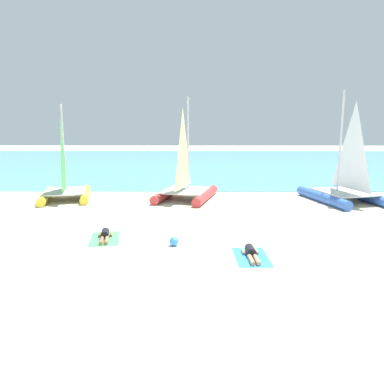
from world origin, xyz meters
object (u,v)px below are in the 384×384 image
sailboat_yellow (65,186)px  sunbather_left (105,235)px  beach_ball (174,241)px  sunbather_right (251,253)px  sailboat_blue (344,186)px  towel_right (251,257)px  sailboat_red (186,184)px  towel_left (105,239)px

sailboat_yellow → sunbather_left: size_ratio=3.57×
beach_ball → sunbather_right: bearing=-21.8°
sailboat_blue → sunbather_right: (-6.65, -9.04, -0.81)m
sailboat_blue → sailboat_yellow: sailboat_blue is taller
sailboat_yellow → towel_right: (9.57, -9.60, -0.83)m
sailboat_yellow → sunbather_left: bearing=-75.8°
sailboat_red → sailboat_blue: 9.12m
sailboat_red → beach_ball: 8.65m
sailboat_red → towel_right: size_ratio=3.14×
sailboat_blue → sailboat_yellow: 16.22m
sunbather_right → beach_ball: size_ratio=4.56×
sailboat_red → towel_left: size_ratio=3.14×
sunbather_right → sunbather_left: bearing=158.8°
sailboat_yellow → beach_ball: size_ratio=16.27×
sailboat_red → towel_left: bearing=-96.0°
sunbather_right → towel_left: bearing=159.3°
towel_left → beach_ball: bearing=-16.8°
sailboat_red → sunbather_right: bearing=-61.3°
sailboat_yellow → towel_left: 8.77m
sunbather_left → towel_right: sunbather_left is taller
sailboat_blue → beach_ball: (-9.29, -7.98, -0.77)m
towel_right → sunbather_right: 0.14m
sailboat_yellow → sunbather_right: sailboat_yellow is taller
sunbather_left → sunbather_right: (5.38, -1.95, 0.00)m
sunbather_left → towel_right: (5.38, -2.01, -0.13)m
sailboat_red → sailboat_blue: (9.10, -0.64, 0.05)m
sailboat_yellow → beach_ball: 10.96m
towel_left → beach_ball: 2.85m
sunbather_left → towel_left: bearing=-90.0°
sailboat_yellow → sunbather_right: size_ratio=3.57×
towel_left → beach_ball: size_ratio=5.54×
sunbather_left → towel_right: bearing=-30.5°
sunbather_left → sailboat_blue: bearing=20.5°
sailboat_yellow → towel_left: (4.20, -7.65, -0.83)m
sailboat_blue → towel_right: sailboat_blue is taller
sailboat_blue → towel_left: 14.02m
sailboat_yellow → beach_ball: (6.92, -8.48, -0.66)m
sunbather_left → towel_right: 5.75m
sunbather_left → sunbather_right: size_ratio=1.00×
sunbather_right → beach_ball: beach_ball is taller
sailboat_red → sunbather_left: size_ratio=3.82×
towel_left → beach_ball: beach_ball is taller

